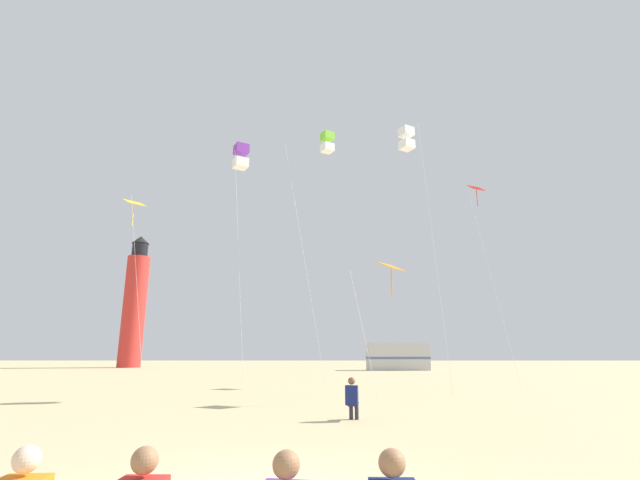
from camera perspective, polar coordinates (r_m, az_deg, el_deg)
The scene contains 9 objects.
kite_flyer_standing at distance 13.38m, azimuth 4.10°, elevation -19.23°, with size 0.41×0.55×1.16m.
kite_box_violet at distance 21.64m, azimuth -9.97°, elevation 10.30°, with size 1.02×1.02×11.26m.
kite_box_lime at distance 25.77m, azimuth 0.92°, elevation 12.17°, with size 2.79×2.79×13.82m.
kite_diamond_orange at distance 18.22m, azimuth 8.82°, elevation -3.86°, with size 2.21×2.41×5.37m.
kite_diamond_gold at distance 23.89m, azimuth -22.40°, elevation 3.58°, with size 1.79×1.79×9.19m.
kite_box_white at distance 23.62m, azimuth 10.89°, elevation 12.40°, with size 1.95×1.95×12.85m.
kite_diamond_scarlet at distance 30.44m, azimuth 19.29°, elevation 5.22°, with size 2.14×1.74×12.25m.
lighthouse_distant at distance 62.92m, azimuth -22.39°, elevation -7.49°, with size 2.80×2.80×16.80m.
rv_van_silver at distance 50.01m, azimuth 9.77°, elevation -14.32°, with size 6.57×2.72×2.80m.
Camera 1 is at (1.01, -6.41, 1.84)m, focal length 25.32 mm.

